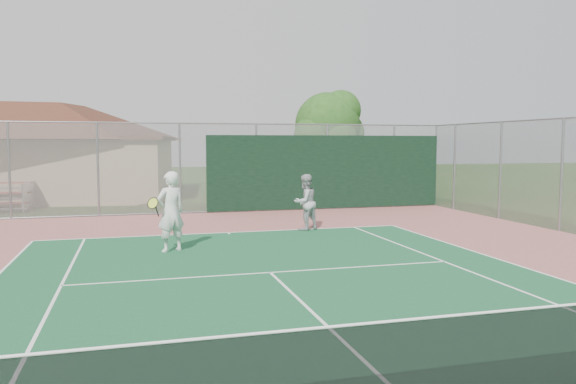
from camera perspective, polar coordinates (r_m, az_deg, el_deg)
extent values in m
cube|color=black|center=(6.03, 13.30, -16.93)|extent=(11.77, 0.04, 0.96)
cylinder|color=white|center=(5.87, 13.40, -12.39)|extent=(11.77, 0.03, 0.03)
cylinder|color=gray|center=(22.33, -26.45, 1.94)|extent=(0.08, 0.08, 3.50)
cylinder|color=gray|center=(21.95, -18.74, 2.15)|extent=(0.08, 0.08, 3.50)
cylinder|color=gray|center=(21.98, -10.91, 2.33)|extent=(0.08, 0.08, 3.50)
cylinder|color=gray|center=(22.42, -3.24, 2.46)|extent=(0.08, 0.08, 3.50)
cylinder|color=gray|center=(23.24, 4.02, 2.55)|extent=(0.08, 0.08, 3.50)
cylinder|color=gray|center=(24.40, 10.68, 2.59)|extent=(0.08, 0.08, 3.50)
cylinder|color=gray|center=(25.34, 14.75, 2.60)|extent=(0.08, 0.08, 3.50)
cylinder|color=gray|center=(22.08, -8.38, 6.92)|extent=(20.00, 0.05, 0.05)
cylinder|color=gray|center=(22.23, -8.26, -2.00)|extent=(20.00, 0.05, 0.05)
cube|color=#999EA0|center=(22.08, -8.32, 2.38)|extent=(20.00, 0.02, 3.50)
cube|color=black|center=(23.20, 4.06, 2.05)|extent=(10.00, 0.04, 3.00)
cylinder|color=gray|center=(24.06, 16.55, 2.44)|extent=(0.08, 0.08, 3.50)
cylinder|color=gray|center=(21.57, 20.76, 2.05)|extent=(0.08, 0.08, 3.50)
cylinder|color=gray|center=(19.24, 26.04, 1.54)|extent=(0.08, 0.08, 3.50)
cube|color=#999EA0|center=(21.57, 20.76, 2.05)|extent=(0.02, 9.00, 3.50)
cube|color=tan|center=(30.19, -23.40, 2.15)|extent=(12.62, 9.32, 2.91)
cube|color=brown|center=(30.16, -23.50, 5.01)|extent=(13.17, 9.87, 0.17)
pyramid|color=brown|center=(30.22, -23.61, 8.23)|extent=(13.88, 10.25, 1.75)
cube|color=black|center=(26.11, -20.33, 0.91)|extent=(0.87, 0.06, 2.04)
cube|color=#B2B5BA|center=(25.36, -24.84, -0.36)|extent=(0.21, 1.88, 1.15)
cylinder|color=#362313|center=(28.04, 4.02, 2.27)|extent=(0.36, 0.36, 2.82)
sphere|color=#224C17|center=(28.02, 4.04, 6.81)|extent=(3.23, 3.23, 3.23)
sphere|color=#224C17|center=(28.61, 5.56, 5.95)|extent=(2.22, 2.22, 2.22)
sphere|color=#224C17|center=(27.37, 2.72, 5.80)|extent=(2.02, 2.02, 2.02)
sphere|color=#224C17|center=(27.23, 5.08, 5.58)|extent=(1.81, 1.81, 1.81)
sphere|color=#224C17|center=(28.68, 2.93, 6.37)|extent=(2.02, 2.02, 2.02)
sphere|color=#224C17|center=(28.07, 5.37, 8.24)|extent=(2.02, 2.02, 2.02)
imported|color=white|center=(14.35, -11.83, -2.03)|extent=(0.87, 0.74, 2.02)
imported|color=#A8ABAD|center=(17.57, 1.75, -1.10)|extent=(1.05, 0.97, 1.75)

